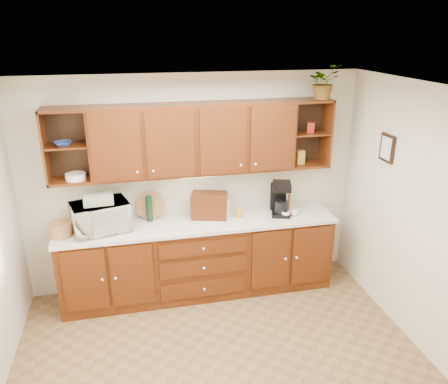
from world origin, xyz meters
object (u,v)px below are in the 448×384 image
coffee_maker (280,199)px  potted_plant (324,82)px  bread_box (209,205)px  microwave (100,217)px

coffee_maker → potted_plant: potted_plant is taller
bread_box → coffee_maker: size_ratio=1.04×
bread_box → potted_plant: size_ratio=1.06×
microwave → coffee_maker: size_ratio=1.49×
coffee_maker → potted_plant: bearing=24.8°
bread_box → coffee_maker: bearing=9.7°
bread_box → coffee_maker: coffee_maker is taller
microwave → bread_box: 1.25m
microwave → potted_plant: size_ratio=1.52×
microwave → potted_plant: (2.57, 0.08, 1.38)m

